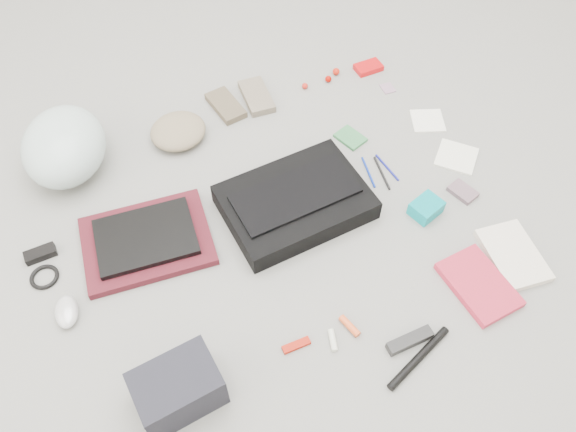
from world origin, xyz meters
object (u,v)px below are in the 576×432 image
messenger_bag (295,202)px  laptop (146,237)px  bike_helmet (64,146)px  book_red (479,285)px  camera_bag (178,388)px  accordion_wallet (426,208)px

messenger_bag → laptop: 0.49m
bike_helmet → book_red: size_ratio=1.46×
messenger_bag → laptop: messenger_bag is taller
bike_helmet → camera_bag: size_ratio=1.60×
camera_bag → messenger_bag: bearing=34.4°
camera_bag → bike_helmet: bearing=90.5°
laptop → camera_bag: size_ratio=1.42×
camera_bag → book_red: bearing=-8.3°
messenger_bag → accordion_wallet: size_ratio=4.66×
book_red → bike_helmet: bearing=132.1°
bike_helmet → messenger_bag: bearing=-19.3°
laptop → accordion_wallet: (0.86, -0.32, -0.01)m
camera_bag → laptop: bearing=78.8°
book_red → accordion_wallet: size_ratio=2.39×
messenger_bag → book_red: bearing=-56.0°
messenger_bag → book_red: size_ratio=1.95×
messenger_bag → accordion_wallet: (0.38, -0.22, -0.01)m
bike_helmet → accordion_wallet: bike_helmet is taller
accordion_wallet → messenger_bag: bearing=136.7°
bike_helmet → camera_bag: (0.03, -0.95, -0.03)m
camera_bag → book_red: camera_bag is taller
camera_bag → accordion_wallet: size_ratio=2.18×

